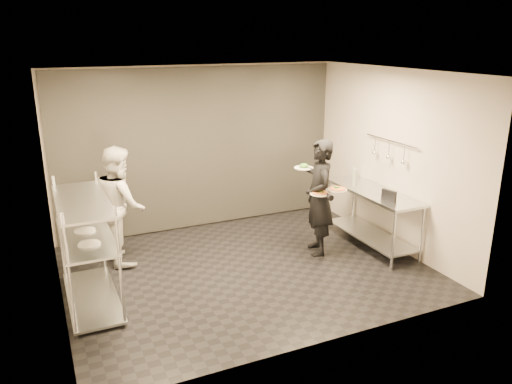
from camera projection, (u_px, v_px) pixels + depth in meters
name	position (u px, v px, depth m)	size (l,w,h in m)	color
room_shell	(217.00, 159.00, 7.86)	(5.00, 4.00, 2.80)	black
pass_rack	(87.00, 245.00, 6.17)	(0.60, 1.60, 1.50)	silver
prep_counter	(372.00, 209.00, 7.92)	(0.60, 1.80, 0.92)	silver
utensil_rail	(389.00, 150.00, 7.74)	(0.07, 1.20, 0.31)	silver
waiter	(319.00, 198.00, 7.58)	(0.65, 0.43, 1.79)	black
chef	(120.00, 204.00, 7.34)	(0.85, 0.66, 1.75)	silver
pizza_plate_near	(320.00, 193.00, 7.36)	(0.29, 0.29, 0.05)	silver
pizza_plate_far	(337.00, 189.00, 7.42)	(0.29, 0.29, 0.05)	silver
salad_plate	(304.00, 167.00, 7.65)	(0.29, 0.29, 0.07)	silver
pos_monitor	(389.00, 196.00, 7.31)	(0.05, 0.24, 0.17)	black
bottle_green	(355.00, 177.00, 8.08)	(0.08, 0.08, 0.28)	gray
bottle_clear	(354.00, 172.00, 8.57)	(0.05, 0.05, 0.18)	gray
bottle_dark	(355.00, 179.00, 8.09)	(0.06, 0.06, 0.21)	black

